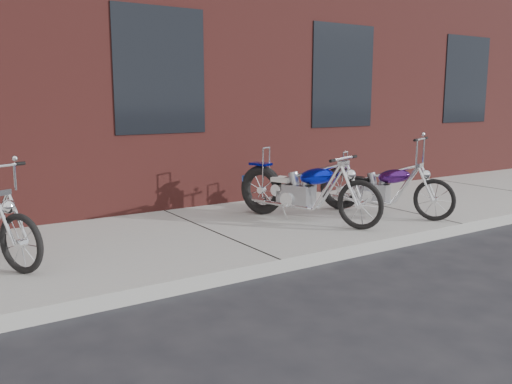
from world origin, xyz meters
TOP-DOWN VIEW (x-y plane):
  - ground at (0.00, 0.00)m, footprint 120.00×120.00m
  - sidewalk at (0.00, 1.50)m, footprint 22.00×3.00m
  - chopper_purple at (2.52, 1.03)m, footprint 0.90×1.88m
  - chopper_blue at (1.33, 1.31)m, footprint 0.90×2.13m

SIDE VIEW (x-z plane):
  - ground at x=0.00m, z-range 0.00..0.00m
  - sidewalk at x=0.00m, z-range 0.00..0.15m
  - chopper_purple at x=2.52m, z-range -0.05..1.08m
  - chopper_blue at x=1.33m, z-range 0.07..1.04m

